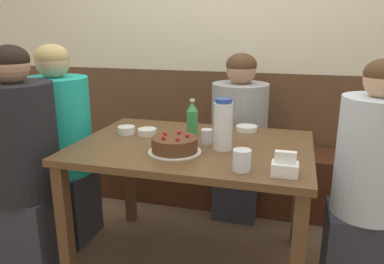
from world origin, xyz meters
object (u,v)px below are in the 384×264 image
soju_bottle (192,118)px  person_teal_shirt (368,191)px  napkin_holder (285,167)px  glass_tumbler_short (242,160)px  person_dark_striped (239,137)px  person_grey_tee (61,146)px  bowl_soup_white (147,132)px  birthday_cake (175,145)px  person_pale_blue_shirt (23,164)px  water_pitcher (223,125)px  glass_water_tall (207,136)px  bowl_side_dish (126,130)px  bench_seat (222,174)px  bowl_rice_small (247,128)px

soju_bottle → person_teal_shirt: person_teal_shirt is taller
napkin_holder → glass_tumbler_short: (-0.18, 0.01, 0.01)m
person_teal_shirt → person_dark_striped: size_ratio=1.03×
person_teal_shirt → person_grey_tee: bearing=-2.4°
bowl_soup_white → glass_tumbler_short: 0.72m
birthday_cake → person_teal_shirt: (0.92, 0.16, -0.20)m
napkin_holder → bowl_soup_white: 0.88m
bowl_soup_white → glass_tumbler_short: bearing=-33.8°
person_pale_blue_shirt → water_pitcher: bearing=11.7°
napkin_holder → glass_water_tall: napkin_holder is taller
person_teal_shirt → person_pale_blue_shirt: 1.76m
glass_tumbler_short → person_grey_tee: size_ratio=0.08×
birthday_cake → water_pitcher: (0.22, 0.11, 0.09)m
bowl_soup_white → person_teal_shirt: bearing=-4.3°
water_pitcher → bowl_side_dish: size_ratio=2.59×
soju_bottle → person_teal_shirt: (0.92, -0.16, -0.26)m
birthday_cake → glass_water_tall: bearing=56.8°
bowl_soup_white → person_grey_tee: size_ratio=0.09×
person_pale_blue_shirt → napkin_holder: bearing=-2.4°
birthday_cake → bowl_side_dish: 0.44m
person_grey_tee → napkin_holder: bearing=-16.2°
birthday_cake → person_dark_striped: bearing=77.2°
glass_water_tall → person_dark_striped: person_dark_striped is taller
napkin_holder → glass_water_tall: 0.54m
napkin_holder → bowl_side_dish: size_ratio=1.10×
glass_water_tall → person_pale_blue_shirt: size_ratio=0.06×
birthday_cake → person_teal_shirt: 0.96m
water_pitcher → glass_water_tall: (-0.10, 0.07, -0.09)m
bowl_side_dish → person_grey_tee: size_ratio=0.08×
glass_water_tall → bench_seat: bearing=94.8°
bench_seat → water_pitcher: 1.09m
birthday_cake → bowl_side_dish: bearing=147.4°
bowl_rice_small → person_dark_striped: person_dark_striped is taller
soju_bottle → bench_seat: bearing=85.5°
person_pale_blue_shirt → person_grey_tee: person_pale_blue_shirt is taller
soju_bottle → bowl_soup_white: bearing=-163.6°
person_grey_tee → bowl_side_dish: bearing=0.7°
bench_seat → bowl_soup_white: 0.95m
water_pitcher → person_teal_shirt: bearing=3.9°
soju_bottle → glass_tumbler_short: soju_bottle is taller
bowl_rice_small → person_grey_tee: 1.14m
glass_tumbler_short → person_grey_tee: person_grey_tee is taller
bowl_side_dish → person_pale_blue_shirt: size_ratio=0.08×
napkin_holder → glass_water_tall: size_ratio=1.43×
soju_bottle → glass_water_tall: (0.12, -0.14, -0.06)m
person_grey_tee → person_pale_blue_shirt: bearing=-90.0°
bench_seat → birthday_cake: (-0.05, -0.98, 0.54)m
bowl_rice_small → person_teal_shirt: size_ratio=0.11×
birthday_cake → person_grey_tee: (-0.82, 0.23, -0.15)m
water_pitcher → person_dark_striped: (-0.03, 0.73, -0.28)m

